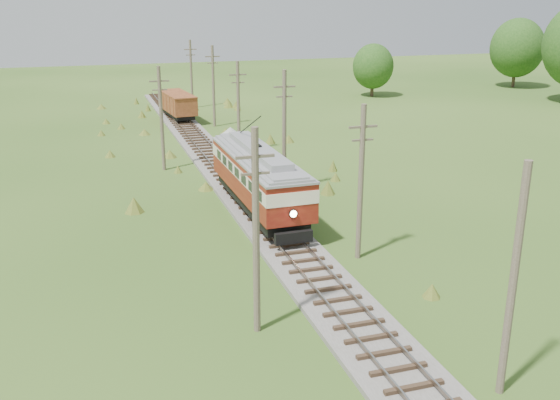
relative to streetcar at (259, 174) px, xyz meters
name	(u,v)px	position (x,y,z in m)	size (l,w,h in m)	color
railbed_main	(233,182)	(0.00, 7.48, -2.65)	(3.60, 96.00, 0.57)	#605B54
streetcar	(259,174)	(0.00, 0.00, 0.00)	(3.35, 13.69, 6.23)	black
gondola	(178,104)	(0.00, 34.94, -0.82)	(3.46, 8.37, 2.70)	black
gravel_pile	(232,133)	(3.92, 24.36, -2.36)	(2.82, 2.99, 1.03)	gray
utility_pole_r_1	(513,283)	(3.10, -21.52, 1.56)	(0.30, 0.30, 8.80)	brown
utility_pole_r_2	(361,182)	(3.30, -8.52, 1.58)	(1.60, 0.30, 8.60)	brown
utility_pole_r_3	(284,131)	(3.20, 4.48, 1.79)	(1.60, 0.30, 9.00)	brown
utility_pole_r_4	(238,107)	(3.00, 17.48, 1.48)	(1.60, 0.30, 8.40)	brown
utility_pole_r_5	(213,85)	(3.40, 30.48, 1.73)	(1.60, 0.30, 8.90)	brown
utility_pole_r_6	(191,73)	(3.20, 43.48, 1.63)	(1.60, 0.30, 8.70)	brown
utility_pole_l_a	(256,231)	(-4.20, -14.52, 1.79)	(1.60, 0.30, 9.00)	brown
utility_pole_l_b	(161,118)	(-4.50, 13.48, 1.58)	(1.60, 0.30, 8.60)	brown
tree_right_5	(517,48)	(56.00, 47.48, 3.35)	(8.40, 8.40, 10.82)	#38281C
tree_mid_b	(373,66)	(30.00, 45.48, 1.49)	(5.88, 5.88, 7.57)	#38281C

